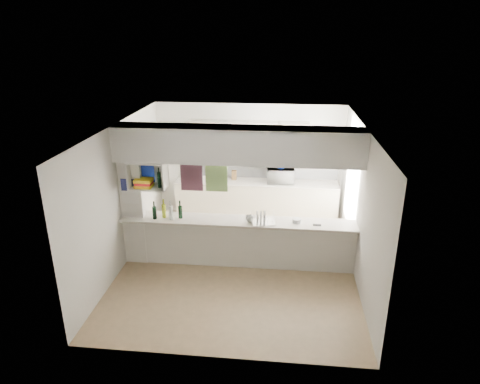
# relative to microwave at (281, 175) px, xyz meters

# --- Properties ---
(floor) EXTENTS (4.80, 4.80, 0.00)m
(floor) POSITION_rel_microwave_xyz_m (-0.73, -2.11, -1.08)
(floor) COLOR #957B57
(floor) RESTS_ON ground
(ceiling) EXTENTS (4.80, 4.80, 0.00)m
(ceiling) POSITION_rel_microwave_xyz_m (-0.73, -2.11, 1.52)
(ceiling) COLOR white
(ceiling) RESTS_ON wall_back
(wall_back) EXTENTS (4.20, 0.00, 4.20)m
(wall_back) POSITION_rel_microwave_xyz_m (-0.73, 0.29, 0.22)
(wall_back) COLOR silver
(wall_back) RESTS_ON floor
(wall_left) EXTENTS (0.00, 4.80, 4.80)m
(wall_left) POSITION_rel_microwave_xyz_m (-2.83, -2.11, 0.22)
(wall_left) COLOR silver
(wall_left) RESTS_ON floor
(wall_right) EXTENTS (0.00, 4.80, 4.80)m
(wall_right) POSITION_rel_microwave_xyz_m (1.37, -2.11, 0.22)
(wall_right) COLOR silver
(wall_right) RESTS_ON floor
(servery_partition) EXTENTS (4.20, 0.50, 2.60)m
(servery_partition) POSITION_rel_microwave_xyz_m (-0.90, -2.11, 0.58)
(servery_partition) COLOR silver
(servery_partition) RESTS_ON floor
(cubby_shelf) EXTENTS (0.65, 0.35, 0.50)m
(cubby_shelf) POSITION_rel_microwave_xyz_m (-2.30, -2.17, 0.63)
(cubby_shelf) COLOR white
(cubby_shelf) RESTS_ON bulkhead
(kitchen_run) EXTENTS (3.60, 0.63, 2.24)m
(kitchen_run) POSITION_rel_microwave_xyz_m (-0.57, 0.03, -0.26)
(kitchen_run) COLOR beige
(kitchen_run) RESTS_ON floor
(microwave) EXTENTS (0.61, 0.44, 0.33)m
(microwave) POSITION_rel_microwave_xyz_m (0.00, 0.00, 0.00)
(microwave) COLOR white
(microwave) RESTS_ON bench_top
(bowl) EXTENTS (0.23, 0.23, 0.06)m
(bowl) POSITION_rel_microwave_xyz_m (0.00, -0.01, 0.19)
(bowl) COLOR navy
(bowl) RESTS_ON microwave
(dish_rack) EXTENTS (0.48, 0.39, 0.23)m
(dish_rack) POSITION_rel_microwave_xyz_m (-0.27, -2.15, -0.07)
(dish_rack) COLOR silver
(dish_rack) RESTS_ON breakfast_bar
(cup) EXTENTS (0.16, 0.16, 0.10)m
(cup) POSITION_rel_microwave_xyz_m (-0.51, -2.16, -0.10)
(cup) COLOR white
(cup) RESTS_ON dish_rack
(wine_bottles) EXTENTS (0.52, 0.15, 0.37)m
(wine_bottles) POSITION_rel_microwave_xyz_m (-1.98, -2.16, -0.03)
(wine_bottles) COLOR black
(wine_bottles) RESTS_ON breakfast_bar
(plastic_tubs) EXTENTS (0.50, 0.18, 0.08)m
(plastic_tubs) POSITION_rel_microwave_xyz_m (0.34, -2.11, -0.13)
(plastic_tubs) COLOR silver
(plastic_tubs) RESTS_ON breakfast_bar
(utensil_jar) EXTENTS (0.09, 0.09, 0.13)m
(utensil_jar) POSITION_rel_microwave_xyz_m (-1.24, 0.04, -0.10)
(utensil_jar) COLOR black
(utensil_jar) RESTS_ON bench_top
(knife_block) EXTENTS (0.11, 0.09, 0.21)m
(knife_block) POSITION_rel_microwave_xyz_m (-1.05, 0.07, -0.06)
(knife_block) COLOR brown
(knife_block) RESTS_ON bench_top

